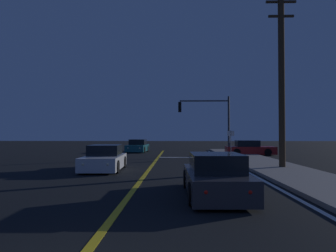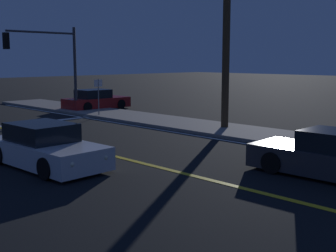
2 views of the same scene
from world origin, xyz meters
name	(u,v)px [view 2 (image 2 of 2)]	position (x,y,z in m)	size (l,w,h in m)	color
sidewalk_right	(257,134)	(6.95, 12.11, 0.07)	(3.20, 43.58, 0.15)	gray
lane_line_center	(136,162)	(0.00, 12.11, 0.01)	(0.20, 41.16, 0.01)	gold
lane_line_edge_right	(231,141)	(5.10, 12.11, 0.01)	(0.16, 41.16, 0.01)	white
stop_bar	(45,122)	(2.68, 22.71, 0.01)	(5.35, 0.50, 0.01)	white
car_lead_oncoming_red	(96,101)	(8.11, 25.65, 0.58)	(4.41, 2.03, 1.34)	maroon
car_distant_tail_charcoal	(334,157)	(2.70, 6.71, 0.58)	(1.93, 4.66, 1.34)	#2D2D33
car_parked_curb_white	(45,148)	(-2.38, 13.67, 0.58)	(2.08, 4.48, 1.34)	silver
traffic_signal_near_right	(50,55)	(4.42, 25.01, 3.57)	(4.58, 0.28, 5.27)	#38383D
utility_pole_right	(227,21)	(7.25, 14.13, 5.05)	(1.65, 0.34, 9.82)	#42301E
street_sign_corner	(98,91)	(5.85, 22.21, 1.50)	(0.56, 0.06, 2.22)	slate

